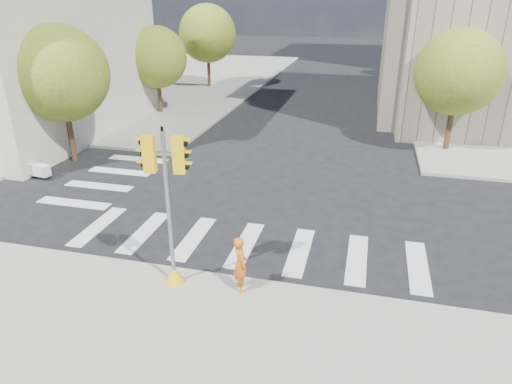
{
  "coord_description": "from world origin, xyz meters",
  "views": [
    {
      "loc": [
        3.41,
        -14.54,
        7.51
      ],
      "look_at": [
        0.37,
        -2.39,
        2.1
      ],
      "focal_mm": 32.0,
      "sensor_mm": 36.0,
      "label": 1
    }
  ],
  "objects_px": {
    "lamp_near": "(459,52)",
    "traffic_signal": "(170,222)",
    "lamp_far": "(433,34)",
    "photographer": "(240,264)"
  },
  "relations": [
    {
      "from": "photographer",
      "to": "lamp_near",
      "type": "bearing_deg",
      "value": -56.45
    },
    {
      "from": "lamp_near",
      "to": "lamp_far",
      "type": "relative_size",
      "value": 1.0
    },
    {
      "from": "lamp_near",
      "to": "traffic_signal",
      "type": "bearing_deg",
      "value": -116.65
    },
    {
      "from": "lamp_near",
      "to": "photographer",
      "type": "distance_m",
      "value": 20.38
    },
    {
      "from": "lamp_far",
      "to": "traffic_signal",
      "type": "relative_size",
      "value": 1.82
    },
    {
      "from": "lamp_far",
      "to": "traffic_signal",
      "type": "height_order",
      "value": "lamp_far"
    },
    {
      "from": "lamp_near",
      "to": "photographer",
      "type": "relative_size",
      "value": 5.07
    },
    {
      "from": "lamp_near",
      "to": "lamp_far",
      "type": "height_order",
      "value": "same"
    },
    {
      "from": "lamp_near",
      "to": "traffic_signal",
      "type": "height_order",
      "value": "lamp_near"
    },
    {
      "from": "lamp_near",
      "to": "traffic_signal",
      "type": "relative_size",
      "value": 1.82
    }
  ]
}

